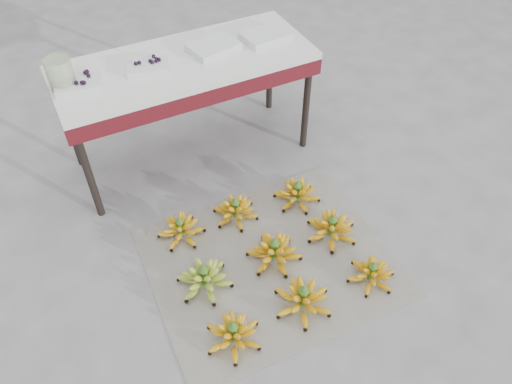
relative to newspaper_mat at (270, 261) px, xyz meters
name	(u,v)px	position (x,y,z in m)	size (l,w,h in m)	color
ground	(255,257)	(-0.05, 0.06, 0.00)	(60.00, 60.00, 0.00)	slate
newspaper_mat	(270,261)	(0.00, 0.00, 0.00)	(1.25, 1.05, 0.01)	beige
bunch_front_left	(233,334)	(-0.37, -0.33, 0.06)	(0.28, 0.28, 0.16)	gold
bunch_front_center	(303,299)	(0.01, -0.31, 0.06)	(0.30, 0.30, 0.18)	gold
bunch_front_right	(371,273)	(0.41, -0.34, 0.05)	(0.32, 0.32, 0.15)	gold
bunch_mid_left	(204,278)	(-0.37, 0.02, 0.06)	(0.37, 0.37, 0.17)	#7BAF33
bunch_mid_center	(274,252)	(0.03, 0.00, 0.06)	(0.36, 0.36, 0.18)	gold
bunch_mid_right	(332,228)	(0.39, 0.01, 0.06)	(0.36, 0.36, 0.17)	gold
bunch_back_left	(181,229)	(-0.36, 0.38, 0.06)	(0.34, 0.34, 0.16)	gold
bunch_back_center	(236,210)	(-0.03, 0.37, 0.06)	(0.28, 0.28, 0.16)	gold
bunch_back_right	(297,194)	(0.35, 0.32, 0.06)	(0.33, 0.33, 0.16)	gold
vendor_table	(185,72)	(-0.03, 0.99, 0.62)	(1.46, 0.58, 0.70)	black
tray_far_left	(79,84)	(-0.61, 0.98, 0.72)	(0.26, 0.21, 0.06)	silver
tray_left	(148,66)	(-0.24, 0.99, 0.72)	(0.26, 0.21, 0.06)	silver
tray_right	(213,47)	(0.15, 1.01, 0.72)	(0.30, 0.24, 0.04)	silver
tray_far_right	(266,36)	(0.48, 0.99, 0.72)	(0.29, 0.22, 0.04)	silver
glass_jar	(60,74)	(-0.68, 1.01, 0.78)	(0.13, 0.13, 0.17)	#DBEFBE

